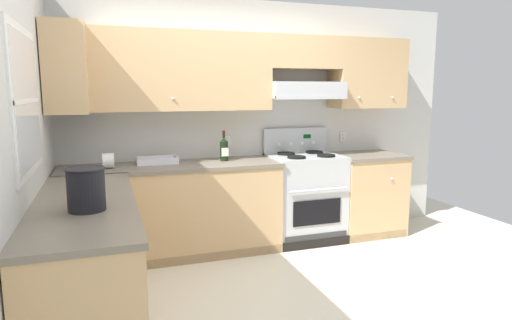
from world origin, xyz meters
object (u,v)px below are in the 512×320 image
at_px(bowl, 157,161).
at_px(paper_towel_roll, 108,161).
at_px(bucket, 86,188).
at_px(wine_bottle, 224,149).
at_px(stove, 305,196).

xyz_separation_m(bowl, paper_towel_roll, (-0.45, -0.13, 0.05)).
bearing_deg(bucket, bowl, 69.75).
xyz_separation_m(wine_bottle, bowl, (-0.66, 0.04, -0.10)).
distance_m(wine_bottle, bowl, 0.67).
xyz_separation_m(stove, wine_bottle, (-0.89, 0.05, 0.55)).
height_order(stove, paper_towel_roll, stove).
relative_size(stove, paper_towel_roll, 8.68).
relative_size(wine_bottle, paper_towel_roll, 2.22).
distance_m(wine_bottle, paper_towel_roll, 1.12).
bearing_deg(stove, wine_bottle, 176.66).
xyz_separation_m(stove, paper_towel_roll, (-2.00, -0.03, 0.50)).
height_order(stove, wine_bottle, wine_bottle).
distance_m(stove, paper_towel_roll, 2.07).
relative_size(stove, bowl, 3.07).
bearing_deg(wine_bottle, bowl, 176.22).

